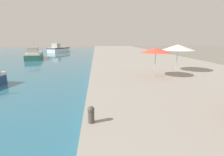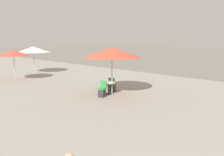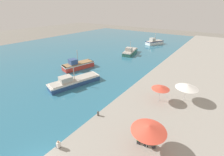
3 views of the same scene
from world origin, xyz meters
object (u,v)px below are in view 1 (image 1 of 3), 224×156
at_px(cafe_umbrella_striped, 178,47).
at_px(mooring_bollard, 91,114).
at_px(fishing_boat_distant, 59,49).
at_px(fishing_boat_far, 34,55).
at_px(cafe_umbrella_white, 156,50).

relative_size(cafe_umbrella_striped, mooring_bollard, 4.80).
xyz_separation_m(fishing_boat_distant, mooring_bollard, (10.46, -45.33, 0.08)).
bearing_deg(cafe_umbrella_striped, fishing_boat_far, 137.11).
bearing_deg(fishing_boat_distant, mooring_bollard, -52.57).
distance_m(fishing_boat_far, mooring_bollard, 30.63).
xyz_separation_m(fishing_boat_far, mooring_bollard, (11.53, -28.38, 0.17)).
xyz_separation_m(fishing_boat_far, fishing_boat_distant, (1.07, 16.95, 0.10)).
distance_m(cafe_umbrella_white, mooring_bollard, 9.51).
distance_m(fishing_boat_far, cafe_umbrella_striped, 26.79).
relative_size(fishing_boat_far, cafe_umbrella_striped, 2.57).
bearing_deg(fishing_boat_far, cafe_umbrella_striped, -54.53).
height_order(fishing_boat_distant, mooring_bollard, fishing_boat_distant).
distance_m(cafe_umbrella_white, cafe_umbrella_striped, 3.80).
xyz_separation_m(cafe_umbrella_white, cafe_umbrella_striped, (2.98, 2.37, 0.10)).
xyz_separation_m(fishing_boat_distant, cafe_umbrella_white, (15.51, -37.49, 1.94)).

